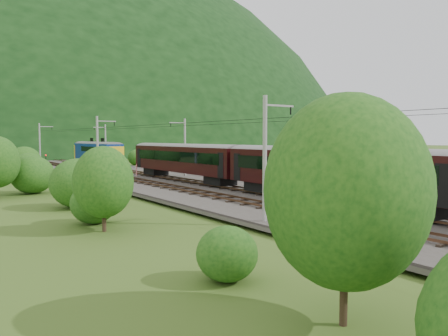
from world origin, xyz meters
TOP-DOWN VIEW (x-y plane):
  - ground at (0.00, 0.00)m, footprint 600.00×600.00m
  - railbed at (0.00, 10.00)m, footprint 14.00×220.00m
  - track_left at (-2.40, 10.00)m, footprint 2.40×220.00m
  - track_right at (2.40, 10.00)m, footprint 2.40×220.00m
  - catenary_left at (-6.12, 32.00)m, footprint 2.54×192.28m
  - catenary_right at (6.12, 32.00)m, footprint 2.54×192.28m
  - overhead_wires at (0.00, 10.00)m, footprint 4.83×198.00m
  - hazard_post_near at (-0.47, 41.84)m, footprint 0.15×0.15m
  - hazard_post_far at (0.34, 35.34)m, footprint 0.18×0.18m
  - signal at (-4.64, 66.57)m, footprint 0.24×0.24m
  - vegetation_left at (-13.67, 12.75)m, footprint 12.58×146.38m
  - vegetation_right at (12.47, 28.41)m, footprint 6.06×103.14m

SIDE VIEW (x-z plane):
  - ground at x=0.00m, z-range 0.00..0.00m
  - railbed at x=0.00m, z-range 0.00..0.30m
  - track_left at x=-2.40m, z-range 0.24..0.51m
  - track_right at x=2.40m, z-range 0.24..0.51m
  - hazard_post_near at x=-0.47m, z-range 0.30..1.66m
  - hazard_post_far at x=0.34m, z-range 0.30..1.95m
  - vegetation_right at x=12.47m, z-range -0.21..2.84m
  - signal at x=-4.64m, z-range 0.49..2.62m
  - vegetation_left at x=-13.67m, z-range -1.09..5.87m
  - catenary_left at x=-6.12m, z-range 0.50..8.50m
  - catenary_right at x=6.12m, z-range 0.50..8.50m
  - overhead_wires at x=0.00m, z-range 7.08..7.12m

